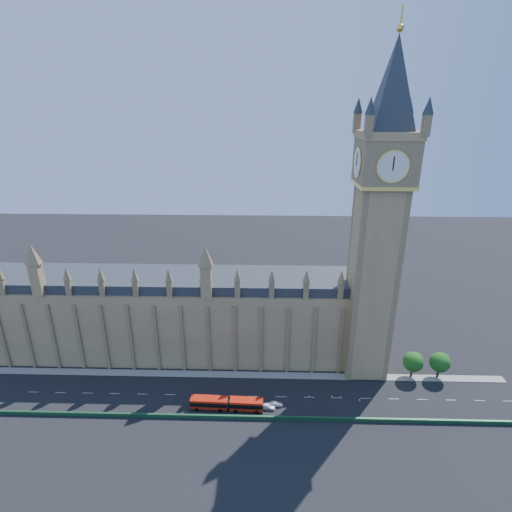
{
  "coord_description": "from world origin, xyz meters",
  "views": [
    {
      "loc": [
        7.38,
        -92.44,
        78.09
      ],
      "look_at": [
        4.53,
        10.0,
        39.21
      ],
      "focal_mm": 28.0,
      "sensor_mm": 36.0,
      "label": 1
    }
  ],
  "objects_px": {
    "car_grey": "(254,402)",
    "car_white": "(266,406)",
    "car_silver": "(275,404)",
    "red_bus": "(227,404)"
  },
  "relations": [
    {
      "from": "car_white",
      "to": "car_silver",
      "type": "bearing_deg",
      "value": -64.55
    },
    {
      "from": "car_silver",
      "to": "red_bus",
      "type": "bearing_deg",
      "value": 90.47
    },
    {
      "from": "car_white",
      "to": "red_bus",
      "type": "bearing_deg",
      "value": 96.55
    },
    {
      "from": "car_silver",
      "to": "car_white",
      "type": "height_order",
      "value": "car_white"
    },
    {
      "from": "red_bus",
      "to": "car_silver",
      "type": "relative_size",
      "value": 5.1
    },
    {
      "from": "car_grey",
      "to": "car_white",
      "type": "distance_m",
      "value": 3.9
    },
    {
      "from": "car_grey",
      "to": "car_white",
      "type": "relative_size",
      "value": 0.95
    },
    {
      "from": "car_silver",
      "to": "car_white",
      "type": "relative_size",
      "value": 0.79
    },
    {
      "from": "car_silver",
      "to": "car_white",
      "type": "bearing_deg",
      "value": 105.7
    },
    {
      "from": "car_grey",
      "to": "car_silver",
      "type": "bearing_deg",
      "value": -93.01
    }
  ]
}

